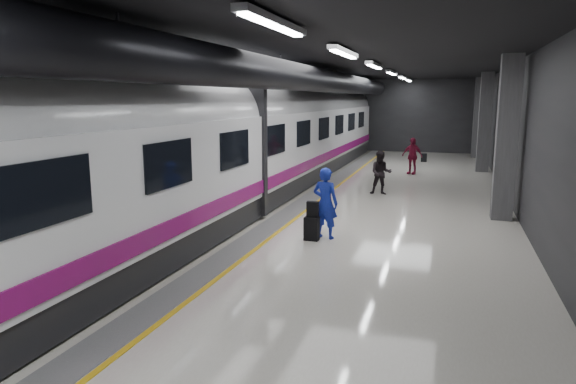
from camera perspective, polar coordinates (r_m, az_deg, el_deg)
The scene contains 9 objects.
ground at distance 13.95m, azimuth 4.29°, elevation -3.48°, with size 40.00×40.00×0.00m, color silver.
platform_hall at distance 14.54m, azimuth 4.25°, elevation 11.15°, with size 10.02×40.02×4.51m.
train at distance 14.68m, azimuth -8.08°, elevation 5.33°, with size 3.05×38.00×4.05m.
traveler_main at distance 12.32m, azimuth 4.17°, elevation -1.24°, with size 0.63×0.41×1.72m, color #1B29CD.
suitcase_main at distance 12.22m, azimuth 2.64°, elevation -4.10°, with size 0.35×0.22×0.56m, color black.
shoulder_bag at distance 12.14m, azimuth 2.76°, elevation -1.92°, with size 0.28×0.15×0.37m, color black.
traveler_far_a at distance 18.21m, azimuth 10.28°, elevation 2.11°, with size 0.75×0.58×1.54m, color black.
traveler_far_b at distance 23.51m, azimuth 13.63°, elevation 3.92°, with size 0.95×0.39×1.62m, color maroon.
suitcase_far at distance 28.29m, azimuth 14.87°, elevation 3.72°, with size 0.30×0.20×0.45m, color black.
Camera 1 is at (3.07, -13.19, 3.33)m, focal length 32.00 mm.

